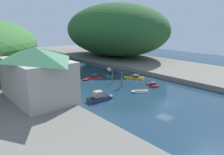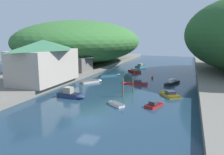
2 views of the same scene
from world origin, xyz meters
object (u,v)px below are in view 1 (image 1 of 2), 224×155
waterfront_building (37,72)px  person_on_quay (59,97)px  boat_white_cruiser (58,86)px  boat_yellow_tender (47,69)px  boat_small_dinghy (108,71)px  channel_buoy_near (83,71)px  boat_mid_channel (46,77)px  boat_cabin_cruiser (152,84)px  boat_red_skiff (134,77)px  person_by_boathouse (60,95)px  boat_open_rowboat (92,77)px  boat_moored_right (34,64)px  boat_far_right_bank (101,97)px  boathouse_shed (5,71)px  boat_far_upstream (139,91)px

waterfront_building → person_on_quay: (1.52, -4.55, -3.47)m
boat_white_cruiser → person_on_quay: (-5.77, -11.98, 1.82)m
boat_yellow_tender → person_on_quay: (-11.06, -29.55, 1.75)m
boat_small_dinghy → channel_buoy_near: 7.25m
boat_white_cruiser → boat_mid_channel: bearing=120.3°
boat_cabin_cruiser → channel_buoy_near: size_ratio=4.71×
boat_yellow_tender → boat_white_cruiser: (-5.29, -17.58, -0.07)m
boat_cabin_cruiser → boat_small_dinghy: boat_small_dinghy is taller
boat_red_skiff → boat_small_dinghy: 9.88m
person_on_quay → person_by_boathouse: size_ratio=1.00×
waterfront_building → boat_cabin_cruiser: (23.58, -5.08, -5.28)m
boat_mid_channel → boat_red_skiff: bearing=4.4°
boat_yellow_tender → boat_white_cruiser: 18.35m
boat_open_rowboat → person_on_quay: size_ratio=3.44×
boat_moored_right → boat_white_cruiser: boat_moored_right is taller
waterfront_building → boat_moored_right: 37.50m
boat_far_right_bank → boat_red_skiff: bearing=118.1°
boat_moored_right → boathouse_shed: bearing=-106.7°
boat_white_cruiser → boat_small_dinghy: bearing=51.3°
waterfront_building → person_by_boathouse: (2.20, -3.38, -3.47)m
boat_red_skiff → boat_far_upstream: bearing=-161.7°
boat_red_skiff → boat_far_upstream: (-7.21, -8.60, -0.09)m
waterfront_building → boat_far_right_bank: 11.75m
boat_small_dinghy → person_on_quay: (-23.37, -16.36, 1.70)m
boat_far_right_bank → boat_red_skiff: (15.71, 7.17, -0.23)m
boat_yellow_tender → boat_far_upstream: 32.08m
boat_yellow_tender → boat_white_cruiser: size_ratio=1.11×
waterfront_building → boathouse_shed: waterfront_building is taller
boat_yellow_tender → boat_cabin_cruiser: boat_yellow_tender is taller
person_by_boathouse → boat_far_upstream: bearing=-103.8°
boat_yellow_tender → boat_far_right_bank: size_ratio=1.09×
boat_far_right_bank → boat_red_skiff: size_ratio=0.95×
boat_red_skiff → boat_small_dinghy: (-0.05, 9.88, 0.07)m
channel_buoy_near → boat_small_dinghy: bearing=-41.9°
channel_buoy_near → person_on_quay: person_on_quay is taller
boathouse_shed → person_on_quay: size_ratio=4.74×
boat_mid_channel → waterfront_building: bearing=-70.8°
boat_yellow_tender → person_on_quay: 31.60m
boathouse_shed → boat_mid_channel: boathouse_shed is taller
boat_red_skiff → waterfront_building: bearing=152.7°
waterfront_building → person_by_boathouse: bearing=-57.0°
boat_white_cruiser → person_by_boathouse: (-5.10, -10.81, 1.82)m
boat_cabin_cruiser → channel_buoy_near: 22.11m
boathouse_shed → person_by_boathouse: size_ratio=4.74×
boat_cabin_cruiser → person_on_quay: bearing=-158.2°
boat_moored_right → boat_yellow_tender: boat_moored_right is taller
boathouse_shed → boat_small_dinghy: boathouse_shed is taller
boathouse_shed → boat_far_right_bank: bearing=-62.5°
person_by_boathouse → boat_cabin_cruiser: bearing=-96.4°
boathouse_shed → boat_moored_right: boathouse_shed is taller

